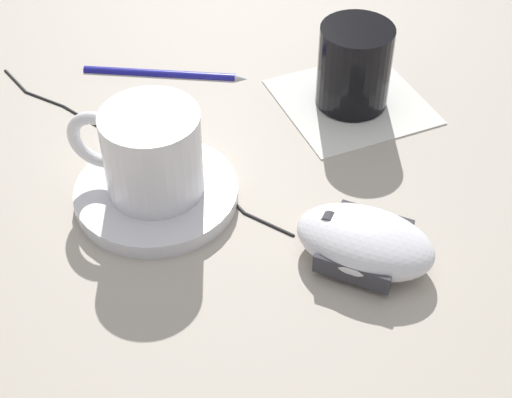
{
  "coord_description": "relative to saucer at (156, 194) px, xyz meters",
  "views": [
    {
      "loc": [
        -0.38,
        -0.37,
        0.43
      ],
      "look_at": [
        -0.09,
        -0.06,
        0.03
      ],
      "focal_mm": 55.0,
      "sensor_mm": 36.0,
      "label": 1
    }
  ],
  "objects": [
    {
      "name": "mouse_cable",
      "position": [
        0.03,
        0.07,
        -0.0
      ],
      "size": [
        0.05,
        0.35,
        0.0
      ],
      "color": "black",
      "rests_on": "ground"
    },
    {
      "name": "ground_plane",
      "position": [
        0.13,
        -0.02,
        -0.01
      ],
      "size": [
        3.0,
        3.0,
        0.0
      ],
      "primitive_type": "plane",
      "color": "#B2A899"
    },
    {
      "name": "coffee_cup",
      "position": [
        -0.0,
        0.0,
        0.04
      ],
      "size": [
        0.08,
        0.1,
        0.07
      ],
      "color": "white",
      "rests_on": "saucer"
    },
    {
      "name": "drinking_glass",
      "position": [
        0.21,
        -0.02,
        0.03
      ],
      "size": [
        0.06,
        0.06,
        0.08
      ],
      "primitive_type": "cylinder",
      "color": "black",
      "rests_on": "napkin_under_glass"
    },
    {
      "name": "pen",
      "position": [
        0.11,
        0.13,
        -0.0
      ],
      "size": [
        0.11,
        0.12,
        0.01
      ],
      "color": "navy",
      "rests_on": "ground"
    },
    {
      "name": "computer_mouse",
      "position": [
        0.07,
        -0.15,
        0.01
      ],
      "size": [
        0.1,
        0.12,
        0.03
      ],
      "color": "silver",
      "rests_on": "ground"
    },
    {
      "name": "napkin_under_glass",
      "position": [
        0.21,
        -0.02,
        -0.01
      ],
      "size": [
        0.16,
        0.16,
        0.0
      ],
      "primitive_type": "cube",
      "rotation": [
        0.0,
        0.0,
        -0.34
      ],
      "color": "silver",
      "rests_on": "ground"
    },
    {
      "name": "saucer",
      "position": [
        0.0,
        0.0,
        0.0
      ],
      "size": [
        0.13,
        0.13,
        0.01
      ],
      "primitive_type": "cylinder",
      "color": "white",
      "rests_on": "ground"
    }
  ]
}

